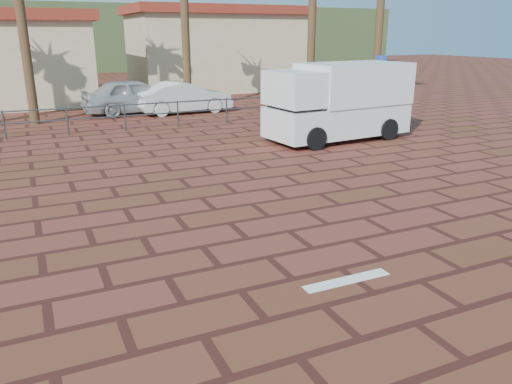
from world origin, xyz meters
TOP-DOWN VIEW (x-y plane):
  - ground at (0.00, 0.00)m, footprint 120.00×120.00m
  - paint_stripe at (0.70, -1.20)m, footprint 1.40×0.22m
  - guardrail at (0.00, 12.00)m, footprint 24.06×0.06m
  - building_east at (8.00, 24.00)m, footprint 10.60×6.60m
  - hill_front at (0.00, 50.00)m, footprint 70.00×18.00m
  - campervan at (6.26, 7.47)m, footprint 5.02×2.53m
  - car_silver at (1.20, 16.00)m, footprint 4.68×2.21m
  - car_white at (3.25, 15.27)m, footprint 4.30×1.72m
  - street_sign at (11.45, 12.00)m, footprint 0.49×0.23m

SIDE VIEW (x-z plane):
  - ground at x=0.00m, z-range 0.00..0.00m
  - paint_stripe at x=0.70m, z-range 0.00..0.01m
  - guardrail at x=0.00m, z-range 0.18..1.18m
  - car_white at x=3.25m, z-range 0.00..1.39m
  - car_silver at x=1.20m, z-range 0.00..1.55m
  - campervan at x=6.26m, z-range 0.06..2.58m
  - street_sign at x=11.45m, z-range 0.50..2.99m
  - building_east at x=8.00m, z-range 0.04..5.04m
  - hill_front at x=0.00m, z-range 0.00..6.00m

